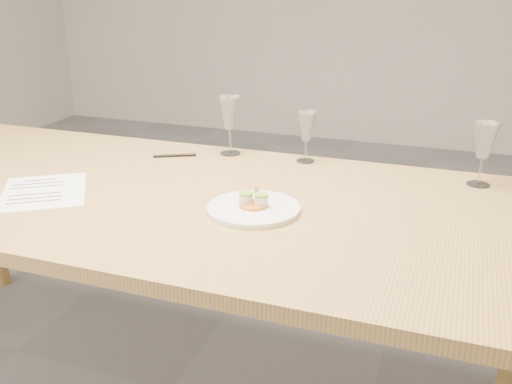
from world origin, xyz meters
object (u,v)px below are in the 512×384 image
(wine_glass_0, at_px, (230,114))
(dining_table, at_px, (158,210))
(wine_glass_1, at_px, (306,127))
(ballpoint_pen, at_px, (175,155))
(recipe_sheet, at_px, (44,191))
(wine_glass_2, at_px, (484,142))
(dinner_plate, at_px, (254,208))

(wine_glass_0, bearing_deg, dining_table, -98.87)
(dining_table, distance_m, wine_glass_1, 0.58)
(ballpoint_pen, height_order, wine_glass_1, wine_glass_1)
(recipe_sheet, distance_m, ballpoint_pen, 0.50)
(wine_glass_0, distance_m, wine_glass_1, 0.28)
(wine_glass_2, bearing_deg, recipe_sheet, -157.42)
(dinner_plate, xyz_separation_m, wine_glass_2, (0.58, 0.44, 0.13))
(wine_glass_0, height_order, wine_glass_1, wine_glass_0)
(recipe_sheet, relative_size, ballpoint_pen, 2.73)
(wine_glass_1, bearing_deg, dining_table, -129.20)
(dining_table, bearing_deg, wine_glass_2, 22.33)
(wine_glass_1, bearing_deg, dinner_plate, -91.29)
(dinner_plate, distance_m, ballpoint_pen, 0.59)
(dinner_plate, height_order, wine_glass_1, wine_glass_1)
(recipe_sheet, relative_size, wine_glass_1, 2.17)
(recipe_sheet, distance_m, wine_glass_1, 0.87)
(dinner_plate, xyz_separation_m, wine_glass_0, (-0.27, 0.49, 0.14))
(wine_glass_2, bearing_deg, wine_glass_0, 176.72)
(dinner_plate, bearing_deg, dining_table, 169.27)
(dining_table, height_order, recipe_sheet, recipe_sheet)
(dining_table, height_order, ballpoint_pen, ballpoint_pen)
(dining_table, distance_m, ballpoint_pen, 0.35)
(dining_table, relative_size, dinner_plate, 9.36)
(recipe_sheet, distance_m, wine_glass_0, 0.69)
(dining_table, distance_m, wine_glass_2, 1.01)
(ballpoint_pen, distance_m, wine_glass_0, 0.25)
(dinner_plate, xyz_separation_m, wine_glass_1, (0.01, 0.49, 0.11))
(dinner_plate, bearing_deg, wine_glass_2, 37.28)
(dining_table, relative_size, wine_glass_0, 11.39)
(dining_table, xyz_separation_m, wine_glass_2, (0.92, 0.38, 0.21))
(dining_table, distance_m, recipe_sheet, 0.34)
(recipe_sheet, bearing_deg, wine_glass_1, 5.90)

